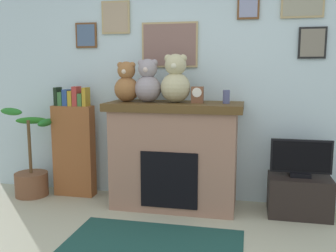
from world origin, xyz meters
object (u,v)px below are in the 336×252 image
at_px(fireplace, 175,154).
at_px(bookshelf, 74,146).
at_px(tv_stand, 299,196).
at_px(candle_jar, 226,97).
at_px(potted_plant, 31,172).
at_px(teddy_bear_tan, 176,81).
at_px(mantel_clock, 197,95).
at_px(television, 301,159).
at_px(teddy_bear_brown, 148,83).
at_px(teddy_bear_grey, 127,84).

xyz_separation_m(fireplace, bookshelf, (-1.21, 0.09, 0.02)).
bearing_deg(tv_stand, candle_jar, -179.04).
relative_size(bookshelf, tv_stand, 2.10).
relative_size(potted_plant, teddy_bear_tan, 2.10).
xyz_separation_m(candle_jar, mantel_clock, (-0.29, -0.00, 0.02)).
distance_m(bookshelf, candle_jar, 1.84).
height_order(television, teddy_bear_tan, teddy_bear_tan).
height_order(fireplace, television, fireplace).
distance_m(teddy_bear_brown, teddy_bear_tan, 0.30).
height_order(teddy_bear_grey, teddy_bear_brown, teddy_bear_brown).
xyz_separation_m(bookshelf, television, (2.49, -0.10, -0.00)).
bearing_deg(teddy_bear_tan, fireplace, 118.90).
bearing_deg(tv_stand, teddy_bear_brown, -179.52).
relative_size(mantel_clock, teddy_bear_tan, 0.34).
xyz_separation_m(fireplace, teddy_bear_brown, (-0.28, -0.02, 0.76)).
relative_size(mantel_clock, teddy_bear_grey, 0.40).
bearing_deg(television, bookshelf, 177.66).
relative_size(bookshelf, teddy_bear_tan, 2.55).
xyz_separation_m(fireplace, television, (1.28, -0.01, 0.02)).
xyz_separation_m(tv_stand, mantel_clock, (-1.04, -0.01, 1.00)).
xyz_separation_m(bookshelf, tv_stand, (2.49, -0.10, -0.39)).
bearing_deg(teddy_bear_brown, candle_jar, 0.04).
height_order(bookshelf, mantel_clock, mantel_clock).
distance_m(teddy_bear_grey, teddy_bear_tan, 0.53).
height_order(candle_jar, teddy_bear_brown, teddy_bear_brown).
bearing_deg(fireplace, mantel_clock, -4.60).
bearing_deg(bookshelf, television, -2.34).
bearing_deg(candle_jar, tv_stand, 0.96).
bearing_deg(candle_jar, teddy_bear_tan, -179.93).
relative_size(potted_plant, candle_jar, 7.69).
xyz_separation_m(bookshelf, teddy_bear_grey, (0.69, -0.11, 0.72)).
xyz_separation_m(bookshelf, teddy_bear_brown, (0.92, -0.11, 0.74)).
height_order(tv_stand, teddy_bear_brown, teddy_bear_brown).
relative_size(tv_stand, teddy_bear_grey, 1.43).
distance_m(bookshelf, teddy_bear_tan, 1.44).
xyz_separation_m(tv_stand, teddy_bear_tan, (-1.27, -0.01, 1.14)).
xyz_separation_m(television, teddy_bear_grey, (-1.80, -0.01, 0.73)).
relative_size(potted_plant, teddy_bear_brown, 2.33).
height_order(fireplace, tv_stand, fireplace).
bearing_deg(candle_jar, fireplace, 178.09).
height_order(candle_jar, mantel_clock, mantel_clock).
height_order(television, teddy_bear_brown, teddy_bear_brown).
xyz_separation_m(television, candle_jar, (-0.75, -0.01, 0.61)).
bearing_deg(mantel_clock, candle_jar, 0.28).
distance_m(bookshelf, teddy_bear_brown, 1.19).
distance_m(fireplace, teddy_bear_brown, 0.81).
xyz_separation_m(bookshelf, teddy_bear_tan, (1.22, -0.11, 0.76)).
height_order(fireplace, bookshelf, bookshelf).
distance_m(candle_jar, teddy_bear_grey, 1.06).
relative_size(candle_jar, teddy_bear_tan, 0.27).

